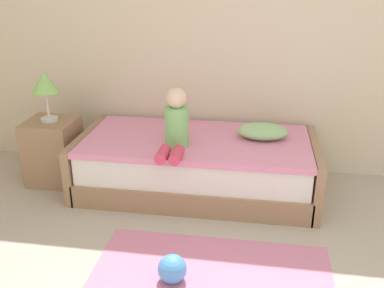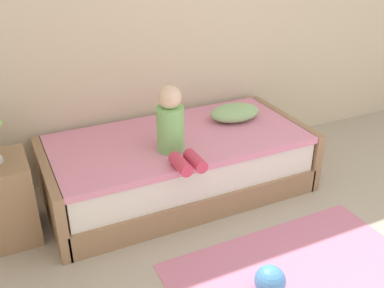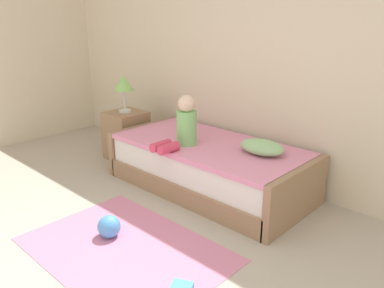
% 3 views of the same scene
% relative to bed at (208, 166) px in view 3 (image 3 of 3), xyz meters
% --- Properties ---
extents(wall_rear, '(7.20, 0.10, 2.90)m').
position_rel_bed_xyz_m(wall_rear, '(0.58, 0.60, 1.20)').
color(wall_rear, beige).
rests_on(wall_rear, ground).
extents(bed, '(2.11, 1.00, 0.50)m').
position_rel_bed_xyz_m(bed, '(0.00, 0.00, 0.00)').
color(bed, '#997556').
rests_on(bed, ground).
extents(nightstand, '(0.44, 0.44, 0.60)m').
position_rel_bed_xyz_m(nightstand, '(-1.35, -0.02, 0.05)').
color(nightstand, '#997556').
rests_on(nightstand, ground).
extents(table_lamp, '(0.24, 0.24, 0.45)m').
position_rel_bed_xyz_m(table_lamp, '(-1.35, -0.02, 0.69)').
color(table_lamp, silver).
rests_on(table_lamp, nightstand).
extents(child_figure, '(0.20, 0.51, 0.50)m').
position_rel_bed_xyz_m(child_figure, '(-0.14, -0.23, 0.46)').
color(child_figure, '#7FC672').
rests_on(child_figure, bed).
extents(pillow, '(0.44, 0.30, 0.13)m').
position_rel_bed_xyz_m(pillow, '(0.57, 0.10, 0.32)').
color(pillow, '#99CC8C').
rests_on(pillow, bed).
extents(toy_ball, '(0.19, 0.19, 0.19)m').
position_rel_bed_xyz_m(toy_ball, '(0.03, -1.27, -0.15)').
color(toy_ball, '#4C99E5').
rests_on(toy_ball, ground).
extents(area_rug, '(1.60, 1.10, 0.01)m').
position_rel_bed_xyz_m(area_rug, '(0.28, -1.30, -0.24)').
color(area_rug, pink).
rests_on(area_rug, ground).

